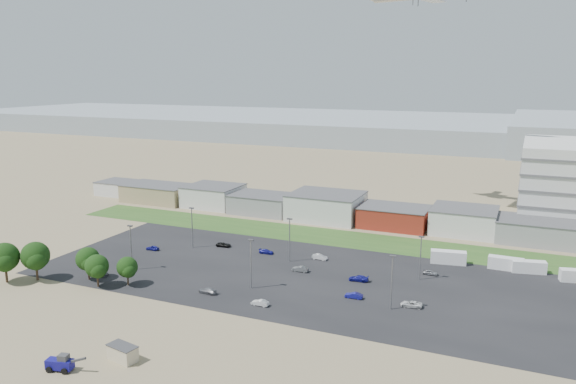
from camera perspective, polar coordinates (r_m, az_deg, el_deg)
The scene contains 33 objects.
ground at distance 115.31m, azimuth -5.41°, elevation -11.20°, with size 700.00×700.00×0.00m, color #816F52.
parking_lot at distance 130.02m, azimuth 0.84°, elevation -8.41°, with size 120.00×50.00×0.01m, color black.
grass_strip at distance 160.08m, azimuth 3.62°, elevation -4.49°, with size 160.00×16.00×0.02m, color #2A501E.
hills_backdrop at distance 409.75m, azimuth 21.82°, elevation 5.37°, with size 700.00×200.00×9.00m, color gray, non-canonical shape.
building_row at distance 182.18m, azimuth 0.65°, elevation -1.14°, with size 170.00×20.00×8.00m, color silver, non-canonical shape.
portable_shed at distance 97.34m, azimuth -16.45°, elevation -15.40°, with size 5.11×2.65×2.58m, color #C5B695, non-canonical shape.
telehandler at distance 97.43m, azimuth -22.19°, elevation -15.73°, with size 6.65×2.22×2.77m, color navy, non-canonical shape.
box_trailer_a at distance 142.43m, azimuth 15.97°, elevation -6.39°, with size 8.34×2.61×3.13m, color silver, non-canonical shape.
box_trailer_b at distance 142.45m, azimuth 21.24°, elevation -6.78°, with size 7.88×2.46×2.95m, color silver, non-canonical shape.
box_trailer_c at distance 142.32m, azimuth 23.26°, elevation -6.99°, with size 7.55×2.36×2.83m, color silver, non-canonical shape.
tree_far_left at distance 138.70m, azimuth -26.83°, elevation -6.20°, with size 6.80×6.80×10.20m, color black, non-canonical shape.
tree_left at distance 137.17m, azimuth -24.26°, elevation -6.20°, with size 6.67×6.67×10.00m, color black, non-canonical shape.
tree_mid at distance 133.55m, azimuth -19.66°, elevation -6.66°, with size 5.63×5.63×8.44m, color black, non-canonical shape.
tree_right at distance 128.60m, azimuth -18.84°, elevation -7.38°, with size 5.43×5.43×8.15m, color black, non-canonical shape.
tree_near at distance 127.63m, azimuth -16.01°, elevation -7.55°, with size 4.85×4.85×7.27m, color black, non-canonical shape.
lightpole_front_l at distance 136.47m, azimuth -15.64°, elevation -5.48°, with size 1.27×0.53×10.82m, color slate, non-canonical shape.
lightpole_front_m at distance 120.72m, azimuth -3.77°, elevation -7.32°, with size 1.28×0.53×10.90m, color slate, non-canonical shape.
lightpole_front_r at distance 111.91m, azimuth 10.50°, elevation -9.05°, with size 1.29×0.54×11.00m, color slate, non-canonical shape.
lightpole_back_l at distance 150.12m, azimuth -9.71°, elevation -3.60°, with size 1.28×0.53×10.90m, color slate, non-canonical shape.
lightpole_back_m at distance 137.25m, azimuth 0.17°, elevation -4.91°, with size 1.28×0.53×10.89m, color slate, non-canonical shape.
lightpole_back_r at distance 128.91m, azimuth 13.30°, elevation -6.55°, with size 1.18×0.49×10.07m, color slate, non-canonical shape.
parked_car_0 at distance 115.57m, azimuth 12.41°, elevation -11.06°, with size 1.96×4.26×1.18m, color silver.
parked_car_1 at distance 117.79m, azimuth 6.70°, elevation -10.40°, with size 1.29×3.69×1.22m, color navy.
parked_car_3 at distance 120.67m, azimuth -8.19°, elevation -9.89°, with size 1.66×4.08×1.19m, color #A5A5AA.
parked_car_5 at distance 151.47m, azimuth -13.60°, elevation -5.54°, with size 1.41×3.50×1.19m, color navy.
parked_car_6 at distance 144.57m, azimuth -2.21°, elevation -6.07°, with size 1.55×3.82×1.11m, color navy.
parked_car_7 at distance 131.87m, azimuth 1.26°, elevation -7.82°, with size 1.36×3.91×1.29m, color #595B5E.
parked_car_8 at distance 133.81m, azimuth 14.27°, elevation -7.92°, with size 1.40×3.48×1.19m, color #A5A5AA.
parked_car_9 at distance 150.99m, azimuth -6.55°, elevation -5.35°, with size 1.86×4.02×1.12m, color black.
parked_car_10 at distance 136.28m, azimuth -18.50°, elevation -7.81°, with size 1.70×4.19×1.22m, color #595B5E.
parked_car_11 at distance 140.29m, azimuth 3.23°, elevation -6.60°, with size 1.38×3.97×1.31m, color silver.
parked_car_12 at distance 127.05m, azimuth 7.18°, elevation -8.70°, with size 1.79×4.41×1.28m, color navy.
parked_car_13 at distance 113.76m, azimuth -2.84°, elevation -11.17°, with size 1.26×3.60×1.19m, color silver.
Camera 1 is at (51.88, -92.56, 45.16)m, focal length 35.00 mm.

